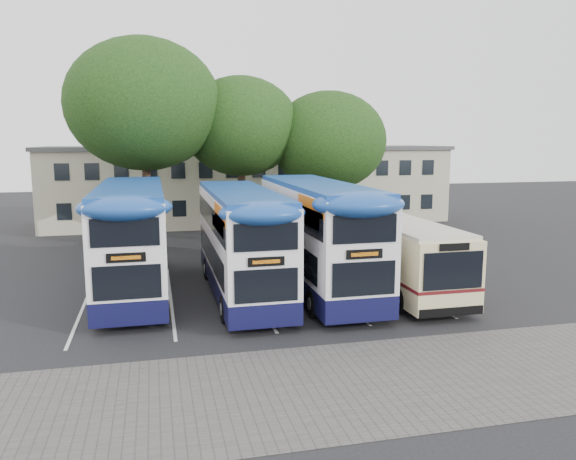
# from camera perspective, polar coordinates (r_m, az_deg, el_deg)

# --- Properties ---
(ground) EXTENTS (120.00, 120.00, 0.00)m
(ground) POSITION_cam_1_polar(r_m,az_deg,el_deg) (21.54, 8.52, -9.15)
(ground) COLOR black
(ground) RESTS_ON ground
(paving_strip) EXTENTS (40.00, 6.00, 0.01)m
(paving_strip) POSITION_cam_1_polar(r_m,az_deg,el_deg) (16.50, 8.55, -14.99)
(paving_strip) COLOR #595654
(paving_strip) RESTS_ON ground
(bay_lines) EXTENTS (14.12, 11.00, 0.01)m
(bay_lines) POSITION_cam_1_polar(r_m,az_deg,el_deg) (25.17, -3.81, -6.35)
(bay_lines) COLOR silver
(bay_lines) RESTS_ON ground
(depot_building) EXTENTS (32.40, 8.40, 6.20)m
(depot_building) POSITION_cam_1_polar(r_m,az_deg,el_deg) (46.70, -3.87, 4.75)
(depot_building) COLOR #BEB799
(depot_building) RESTS_ON ground
(lamp_post) EXTENTS (0.25, 1.05, 9.06)m
(lamp_post) POSITION_cam_1_polar(r_m,az_deg,el_deg) (41.29, 6.06, 6.83)
(lamp_post) COLOR gray
(lamp_post) RESTS_ON ground
(tree_left) EXTENTS (9.23, 9.23, 12.72)m
(tree_left) POSITION_cam_1_polar(r_m,az_deg,el_deg) (35.23, -14.45, 12.23)
(tree_left) COLOR black
(tree_left) RESTS_ON ground
(tree_mid) EXTENTS (7.45, 7.45, 10.74)m
(tree_mid) POSITION_cam_1_polar(r_m,az_deg,el_deg) (36.54, -4.81, 10.43)
(tree_mid) COLOR black
(tree_mid) RESTS_ON ground
(tree_right) EXTENTS (7.62, 7.62, 9.89)m
(tree_right) POSITION_cam_1_polar(r_m,az_deg,el_deg) (37.39, 4.12, 9.00)
(tree_right) COLOR black
(tree_right) RESTS_ON ground
(bus_dd_left) EXTENTS (2.78, 11.47, 4.78)m
(bus_dd_left) POSITION_cam_1_polar(r_m,az_deg,el_deg) (25.54, -15.56, -0.40)
(bus_dd_left) COLOR #0F0F38
(bus_dd_left) RESTS_ON ground
(bus_dd_mid) EXTENTS (2.68, 11.06, 4.61)m
(bus_dd_mid) POSITION_cam_1_polar(r_m,az_deg,el_deg) (24.34, -4.79, -0.78)
(bus_dd_mid) COLOR #0F0F38
(bus_dd_mid) RESTS_ON ground
(bus_dd_right) EXTENTS (2.83, 11.65, 4.86)m
(bus_dd_right) POSITION_cam_1_polar(r_m,az_deg,el_deg) (25.10, 2.93, -0.14)
(bus_dd_right) COLOR #0F0F38
(bus_dd_right) RESTS_ON ground
(bus_single) EXTENTS (2.74, 10.75, 3.21)m
(bus_single) POSITION_cam_1_polar(r_m,az_deg,el_deg) (26.06, 10.47, -1.85)
(bus_single) COLOR beige
(bus_single) RESTS_ON ground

